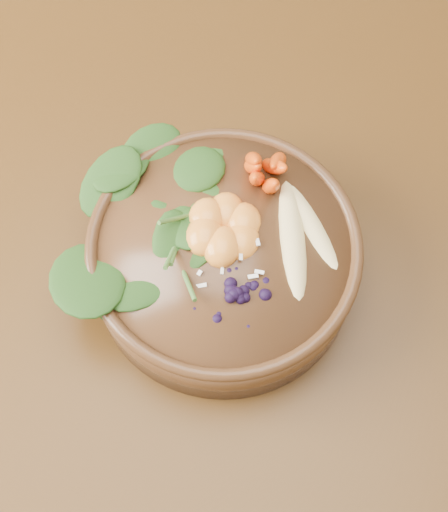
{
  "coord_description": "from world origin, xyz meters",
  "views": [
    {
      "loc": [
        0.03,
        -0.39,
        1.47
      ],
      "look_at": [
        -0.01,
        -0.09,
        0.8
      ],
      "focal_mm": 50.0,
      "sensor_mm": 36.0,
      "label": 1
    }
  ],
  "objects_px": {
    "dining_table": "(245,242)",
    "banana_halves": "(304,226)",
    "kale_heap": "(174,189)",
    "carrot_cluster": "(264,155)",
    "mandarin_cluster": "(224,222)",
    "blueberry_pile": "(235,290)",
    "stoneware_bowl": "(224,260)"
  },
  "relations": [
    {
      "from": "banana_halves",
      "to": "blueberry_pile",
      "type": "height_order",
      "value": "blueberry_pile"
    },
    {
      "from": "dining_table",
      "to": "banana_halves",
      "type": "xyz_separation_m",
      "value": [
        0.06,
        -0.06,
        0.18
      ]
    },
    {
      "from": "stoneware_bowl",
      "to": "mandarin_cluster",
      "type": "bearing_deg",
      "value": 98.78
    },
    {
      "from": "kale_heap",
      "to": "mandarin_cluster",
      "type": "height_order",
      "value": "kale_heap"
    },
    {
      "from": "stoneware_bowl",
      "to": "mandarin_cluster",
      "type": "height_order",
      "value": "mandarin_cluster"
    },
    {
      "from": "blueberry_pile",
      "to": "stoneware_bowl",
      "type": "bearing_deg",
      "value": 107.99
    },
    {
      "from": "dining_table",
      "to": "banana_halves",
      "type": "bearing_deg",
      "value": -45.39
    },
    {
      "from": "carrot_cluster",
      "to": "blueberry_pile",
      "type": "distance_m",
      "value": 0.14
    },
    {
      "from": "dining_table",
      "to": "kale_heap",
      "type": "xyz_separation_m",
      "value": [
        -0.07,
        -0.04,
        0.19
      ]
    },
    {
      "from": "mandarin_cluster",
      "to": "blueberry_pile",
      "type": "distance_m",
      "value": 0.07
    },
    {
      "from": "mandarin_cluster",
      "to": "banana_halves",
      "type": "bearing_deg",
      "value": 5.38
    },
    {
      "from": "stoneware_bowl",
      "to": "banana_halves",
      "type": "xyz_separation_m",
      "value": [
        0.08,
        0.02,
        0.05
      ]
    },
    {
      "from": "stoneware_bowl",
      "to": "banana_halves",
      "type": "bearing_deg",
      "value": 17.87
    },
    {
      "from": "carrot_cluster",
      "to": "banana_halves",
      "type": "xyz_separation_m",
      "value": [
        0.05,
        -0.06,
        -0.02
      ]
    },
    {
      "from": "kale_heap",
      "to": "blueberry_pile",
      "type": "relative_size",
      "value": 1.42
    },
    {
      "from": "carrot_cluster",
      "to": "banana_halves",
      "type": "height_order",
      "value": "carrot_cluster"
    },
    {
      "from": "stoneware_bowl",
      "to": "blueberry_pile",
      "type": "xyz_separation_m",
      "value": [
        0.02,
        -0.05,
        0.06
      ]
    },
    {
      "from": "dining_table",
      "to": "blueberry_pile",
      "type": "xyz_separation_m",
      "value": [
        0.0,
        -0.14,
        0.19
      ]
    },
    {
      "from": "dining_table",
      "to": "carrot_cluster",
      "type": "relative_size",
      "value": 20.85
    },
    {
      "from": "dining_table",
      "to": "banana_halves",
      "type": "height_order",
      "value": "banana_halves"
    },
    {
      "from": "kale_heap",
      "to": "banana_halves",
      "type": "height_order",
      "value": "kale_heap"
    },
    {
      "from": "mandarin_cluster",
      "to": "kale_heap",
      "type": "bearing_deg",
      "value": 153.34
    },
    {
      "from": "carrot_cluster",
      "to": "mandarin_cluster",
      "type": "xyz_separation_m",
      "value": [
        -0.03,
        -0.07,
        -0.02
      ]
    },
    {
      "from": "stoneware_bowl",
      "to": "kale_heap",
      "type": "xyz_separation_m",
      "value": [
        -0.06,
        0.04,
        0.06
      ]
    },
    {
      "from": "banana_halves",
      "to": "mandarin_cluster",
      "type": "height_order",
      "value": "mandarin_cluster"
    },
    {
      "from": "dining_table",
      "to": "mandarin_cluster",
      "type": "distance_m",
      "value": 0.2
    },
    {
      "from": "kale_heap",
      "to": "banana_halves",
      "type": "distance_m",
      "value": 0.13
    },
    {
      "from": "kale_heap",
      "to": "carrot_cluster",
      "type": "xyz_separation_m",
      "value": [
        0.09,
        0.04,
        0.02
      ]
    },
    {
      "from": "carrot_cluster",
      "to": "kale_heap",
      "type": "bearing_deg",
      "value": -169.49
    },
    {
      "from": "dining_table",
      "to": "carrot_cluster",
      "type": "distance_m",
      "value": 0.21
    },
    {
      "from": "dining_table",
      "to": "kale_heap",
      "type": "relative_size",
      "value": 8.78
    },
    {
      "from": "kale_heap",
      "to": "carrot_cluster",
      "type": "relative_size",
      "value": 2.38
    }
  ]
}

